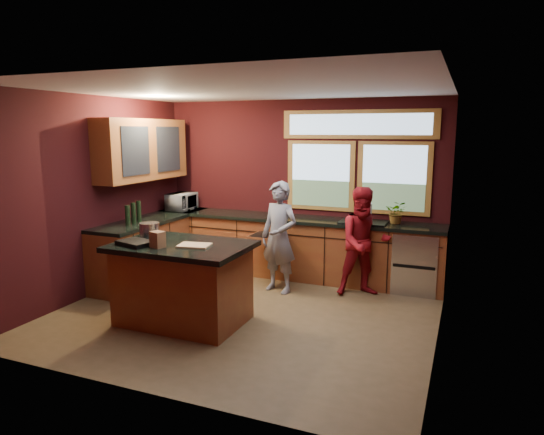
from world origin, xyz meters
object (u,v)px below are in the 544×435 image
Objects in this scene: person_red at (364,242)px; cutting_board at (194,245)px; island at (183,283)px; stock_pot at (150,230)px; person_grey at (279,237)px.

person_red is 2.40m from cutting_board.
island is 0.80m from stock_pot.
person_grey reaches higher than person_red.
stock_pot is at bearing -117.19° from person_grey.
island is at bearing 165.96° from cutting_board.
island is 2.50m from person_red.
stock_pot reaches higher than island.
stock_pot is at bearing 164.74° from island.
stock_pot is at bearing -172.10° from person_red.
island is 1.62m from person_grey.
person_red reaches higher than stock_pot.
cutting_board is at bearing -91.14° from person_grey.
person_red is at bearing 49.25° from cutting_board.
person_grey reaches higher than island.
person_red is 2.83m from stock_pot.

